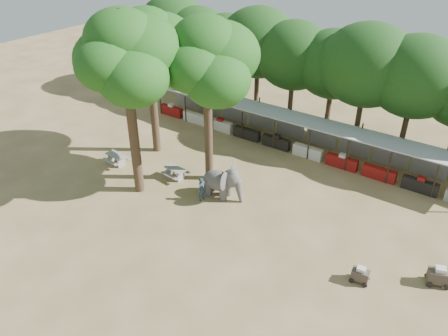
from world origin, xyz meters
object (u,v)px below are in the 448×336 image
Objects in this scene: cart_back at (439,276)px; yard_tree_back at (207,60)px; elephant at (223,182)px; yard_tree_center at (125,57)px; picnic_table_far at (175,172)px; handler at (202,189)px; cart_front at (360,275)px; picnic_table_near at (116,158)px; yard_tree_left at (149,47)px.

yard_tree_back is at bearing 153.18° from cart_back.
yard_tree_back is at bearing 140.13° from elephant.
yard_tree_center is 5.04m from yard_tree_back.
yard_tree_center reaches higher than picnic_table_far.
handler is 14.61m from cart_back.
cart_back is (14.57, 0.96, -0.28)m from handler.
yard_tree_center is at bearing -109.14° from picnic_table_far.
cart_back is at bearing 25.85° from cart_front.
yard_tree_back reaches higher than picnic_table_near.
cart_back is at bearing -7.01° from yard_tree_left.
cart_front is 3.96m from cart_back.
elephant is at bearing 158.53° from cart_back.
picnic_table_far is at bearing 174.91° from elephant.
picnic_table_near is 19.47m from cart_front.
handler is (1.38, -2.65, -7.72)m from yard_tree_back.
handler is at bearing 163.01° from cart_back.
yard_tree_left is 20.74m from cart_front.
picnic_table_near is (-8.19, 0.02, -0.29)m from handler.
yard_tree_center is 1.06× the size of yard_tree_back.
picnic_table_far is at bearing 158.86° from cart_back.
yard_tree_left reaches higher than elephant.
picnic_table_near is 1.00× the size of picnic_table_far.
handler is 0.94× the size of picnic_table_near.
cart_back is (3.34, 2.14, 0.08)m from cart_front.
cart_front is (10.36, -2.31, -0.69)m from elephant.
elephant is 9.16m from picnic_table_near.
elephant is 4.17m from picnic_table_far.
picnic_table_near is at bearing 161.61° from cart_back.
yard_tree_back reaches higher than elephant.
cart_back reaches higher than cart_front.
picnic_table_far is (-4.12, -0.05, -0.63)m from elephant.
picnic_table_near is 5.06m from picnic_table_far.
cart_front is at bearing -16.92° from yard_tree_back.
yard_tree_back reaches higher than picnic_table_far.
elephant reaches higher than handler.
yard_tree_back is 17.93m from cart_back.
elephant is 13.71m from cart_back.
cart_back reaches higher than picnic_table_far.
cart_back is (15.96, -1.70, -8.00)m from yard_tree_back.
yard_tree_center reaches higher than yard_tree_back.
yard_tree_center is at bearing -15.30° from picnic_table_near.
cart_front is at bearing -18.38° from elephant.
picnic_table_near is at bearing 169.61° from cart_front.
picnic_table_far is 17.82m from cart_back.
picnic_table_far is at bearing 16.49° from picnic_table_near.
picnic_table_near is (-3.81, 1.37, -8.67)m from yard_tree_center.
yard_tree_back reaches higher than handler.
yard_tree_center reaches higher than picnic_table_near.
cart_back is (21.96, -2.70, -7.65)m from yard_tree_left.
elephant is (8.26, -2.53, -7.05)m from yard_tree_left.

